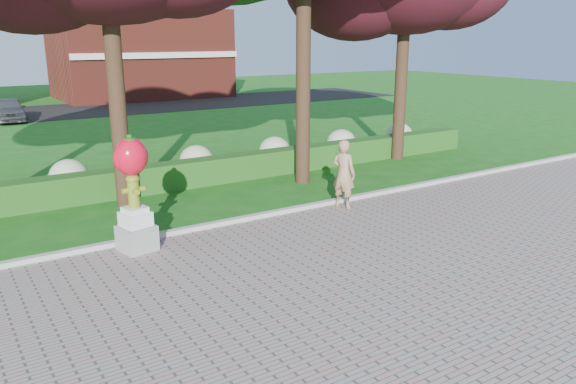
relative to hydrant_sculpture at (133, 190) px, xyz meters
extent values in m
plane|color=#165816|center=(2.81, -2.50, -1.36)|extent=(100.00, 100.00, 0.00)
cube|color=gray|center=(2.81, -6.50, -1.34)|extent=(40.00, 14.00, 0.04)
cube|color=#ADADA5|center=(2.81, 0.50, -1.29)|extent=(40.00, 0.18, 0.15)
cube|color=#174814|center=(2.81, 4.50, -0.96)|extent=(24.00, 0.70, 0.80)
ellipsoid|color=#ACB88C|center=(-0.19, 5.50, -0.81)|extent=(1.10, 1.10, 0.99)
ellipsoid|color=#ACB88C|center=(3.81, 5.50, -0.81)|extent=(1.10, 1.10, 0.99)
ellipsoid|color=#ACB88C|center=(6.81, 5.50, -0.81)|extent=(1.10, 1.10, 0.99)
ellipsoid|color=#ACB88C|center=(9.81, 5.50, -0.81)|extent=(1.10, 1.10, 0.99)
ellipsoid|color=#ACB88C|center=(12.81, 5.50, -0.81)|extent=(1.10, 1.10, 0.99)
cube|color=black|center=(2.81, 25.50, -1.35)|extent=(50.00, 8.00, 0.02)
cube|color=maroon|center=(10.81, 31.50, 1.84)|extent=(12.00, 8.00, 6.40)
cylinder|color=black|center=(0.81, 3.50, 1.72)|extent=(0.44, 0.44, 6.16)
cylinder|color=black|center=(6.31, 3.00, 2.28)|extent=(0.44, 0.44, 7.28)
cylinder|color=black|center=(11.31, 4.00, 1.58)|extent=(0.44, 0.44, 5.88)
cube|color=gray|center=(0.00, 0.00, -1.05)|extent=(0.80, 0.80, 0.55)
cube|color=silver|center=(0.00, 0.00, -0.62)|extent=(0.65, 0.65, 0.31)
cube|color=silver|center=(0.00, 0.00, -0.42)|extent=(0.52, 0.52, 0.11)
cylinder|color=olive|center=(0.00, 0.00, -0.06)|extent=(0.24, 0.24, 0.61)
ellipsoid|color=olive|center=(0.00, 0.00, 0.25)|extent=(0.28, 0.28, 0.20)
cylinder|color=olive|center=(-0.17, 0.00, 0.01)|extent=(0.13, 0.12, 0.12)
cylinder|color=olive|center=(0.17, 0.00, 0.01)|extent=(0.13, 0.12, 0.12)
cylinder|color=olive|center=(0.00, -0.16, 0.01)|extent=(0.13, 0.13, 0.13)
cylinder|color=olive|center=(0.00, 0.00, 0.34)|extent=(0.09, 0.09, 0.05)
ellipsoid|color=red|center=(0.00, 0.00, 0.72)|extent=(0.68, 0.61, 0.79)
ellipsoid|color=red|center=(-0.20, 0.00, 0.70)|extent=(0.34, 0.34, 0.50)
ellipsoid|color=red|center=(0.20, 0.00, 0.70)|extent=(0.34, 0.34, 0.50)
cylinder|color=#155D15|center=(0.00, 0.00, 1.11)|extent=(0.11, 0.11, 0.13)
ellipsoid|color=#155D15|center=(0.00, 0.00, 1.08)|extent=(0.26, 0.26, 0.09)
imported|color=#A47C5D|center=(5.65, 0.10, -0.41)|extent=(0.65, 0.78, 1.83)
imported|color=#414248|center=(0.39, 22.50, -0.71)|extent=(1.73, 3.82, 1.27)
camera|label=1|loc=(-3.39, -11.22, 3.09)|focal=35.00mm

